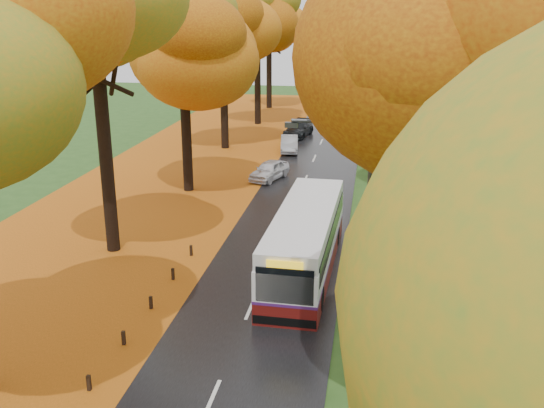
% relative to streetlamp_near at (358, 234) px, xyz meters
% --- Properties ---
extents(road, '(6.50, 90.00, 0.04)m').
position_rel_streetlamp_near_xyz_m(road, '(-3.95, 17.00, -4.69)').
color(road, black).
rests_on(road, ground).
extents(centre_line, '(0.12, 90.00, 0.01)m').
position_rel_streetlamp_near_xyz_m(centre_line, '(-3.95, 17.00, -4.67)').
color(centre_line, silver).
rests_on(centre_line, road).
extents(leaf_verge, '(12.00, 90.00, 0.02)m').
position_rel_streetlamp_near_xyz_m(leaf_verge, '(-12.95, 17.00, -4.70)').
color(leaf_verge, '#82440B').
rests_on(leaf_verge, ground).
extents(leaf_drift, '(0.90, 90.00, 0.01)m').
position_rel_streetlamp_near_xyz_m(leaf_drift, '(-7.00, 17.00, -4.67)').
color(leaf_drift, '#CD6115').
rests_on(leaf_drift, road).
extents(trees_left, '(9.20, 74.00, 13.88)m').
position_rel_streetlamp_near_xyz_m(trees_left, '(-11.13, 19.06, 4.82)').
color(trees_left, black).
rests_on(trees_left, ground).
extents(trees_right, '(9.30, 74.20, 13.96)m').
position_rel_streetlamp_near_xyz_m(trees_right, '(3.24, 18.91, 4.98)').
color(trees_right, black).
rests_on(trees_right, ground).
extents(streetlamp_near, '(2.45, 0.18, 8.00)m').
position_rel_streetlamp_near_xyz_m(streetlamp_near, '(0.00, 0.00, 0.00)').
color(streetlamp_near, '#333538').
rests_on(streetlamp_near, ground).
extents(streetlamp_mid, '(2.45, 0.18, 8.00)m').
position_rel_streetlamp_near_xyz_m(streetlamp_mid, '(0.00, 22.00, 0.00)').
color(streetlamp_mid, '#333538').
rests_on(streetlamp_mid, ground).
extents(streetlamp_far, '(2.45, 0.18, 8.00)m').
position_rel_streetlamp_near_xyz_m(streetlamp_far, '(0.00, 44.00, 0.00)').
color(streetlamp_far, '#333538').
rests_on(streetlamp_far, ground).
extents(bus, '(2.64, 10.34, 2.70)m').
position_rel_streetlamp_near_xyz_m(bus, '(-2.33, 7.61, -3.26)').
color(bus, '#5A100E').
rests_on(bus, road).
extents(car_white, '(2.54, 3.90, 1.24)m').
position_rel_streetlamp_near_xyz_m(car_white, '(-6.30, 21.71, -4.06)').
color(car_white, silver).
rests_on(car_white, road).
extents(car_silver, '(1.78, 3.87, 1.23)m').
position_rel_streetlamp_near_xyz_m(car_silver, '(-6.12, 29.94, -4.06)').
color(car_silver, '#93959A').
rests_on(car_silver, road).
extents(car_dark, '(2.56, 4.72, 1.30)m').
position_rel_streetlamp_near_xyz_m(car_dark, '(-6.15, 36.06, -4.02)').
color(car_dark, black).
rests_on(car_dark, road).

